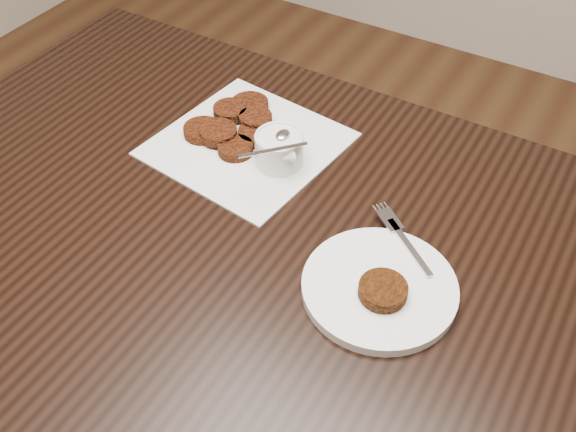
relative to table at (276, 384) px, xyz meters
The scene contains 5 objects.
table is the anchor object (origin of this frame).
napkin 0.45m from the table, 131.60° to the left, with size 0.29×0.29×0.00m, color silver.
sauce_ramekin 0.48m from the table, 118.06° to the left, with size 0.11×0.11×0.11m, color silver, non-canonical shape.
patty_cluster 0.48m from the table, 133.95° to the left, with size 0.22×0.22×0.02m, color #5E210C, non-canonical shape.
plate_with_patty 0.42m from the table, ahead, with size 0.22×0.22×0.03m, color white, non-canonical shape.
Camera 1 is at (0.37, -0.48, 1.47)m, focal length 41.18 mm.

